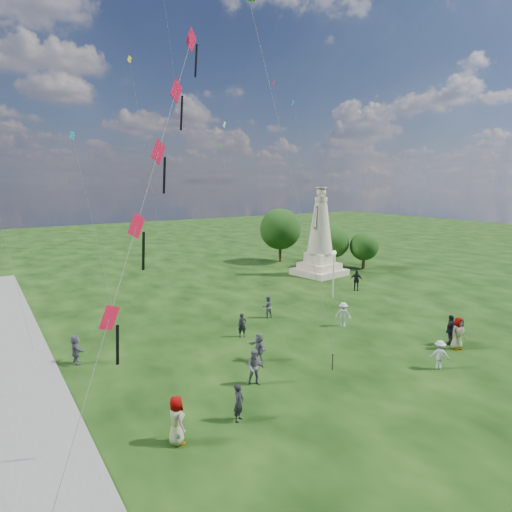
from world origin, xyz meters
TOP-DOWN VIEW (x-y plane):
  - statue at (15.56, 20.89)m, footprint 5.03×5.03m
  - lamppost at (10.44, 13.42)m, footprint 0.38×0.38m
  - tree_row at (18.04, 26.26)m, footprint 9.38×12.76m
  - person_0 at (-6.09, 1.60)m, footprint 0.70×0.65m
  - person_1 at (-3.79, 3.83)m, footprint 1.03×0.93m
  - person_2 at (5.31, 0.02)m, footprint 1.07×1.10m
  - person_3 at (8.92, 1.68)m, footprint 1.16×0.70m
  - person_4 at (8.65, 1.05)m, footprint 1.03×0.73m
  - person_5 at (-10.53, 11.27)m, footprint 0.79×1.57m
  - person_6 at (-0.88, 9.76)m, footprint 0.64×0.51m
  - person_7 at (2.69, 12.07)m, footprint 0.89×0.67m
  - person_8 at (5.91, 7.68)m, footprint 1.19×1.10m
  - person_9 at (13.92, 14.09)m, footprint 1.16×1.21m
  - person_10 at (-8.85, 1.55)m, footprint 0.60×0.94m
  - person_11 at (-2.08, 6.09)m, footprint 0.68×1.49m
  - red_kite_train at (-8.06, 4.58)m, footprint 9.18×9.35m
  - small_kites at (2.83, 23.35)m, footprint 27.81×16.07m

SIDE VIEW (x-z plane):
  - person_6 at x=-0.88m, z-range 0.00..1.54m
  - person_2 at x=5.31m, z-range 0.00..1.56m
  - person_11 at x=-2.08m, z-range 0.00..1.58m
  - person_0 at x=-6.09m, z-range 0.00..1.61m
  - person_7 at x=2.69m, z-range 0.00..1.63m
  - person_5 at x=-10.53m, z-range 0.00..1.64m
  - person_8 at x=5.91m, z-range 0.00..1.67m
  - person_1 at x=-3.79m, z-range 0.00..1.80m
  - person_3 at x=8.92m, z-range 0.00..1.88m
  - person_10 at x=-8.85m, z-range 0.00..1.89m
  - person_9 at x=13.92m, z-range 0.00..1.90m
  - person_4 at x=8.65m, z-range 0.00..1.93m
  - lamppost at x=10.44m, z-range 0.90..4.96m
  - statue at x=15.56m, z-range -1.13..8.08m
  - tree_row at x=18.04m, z-range 0.28..6.83m
  - red_kite_train at x=-8.06m, z-range 2.00..19.08m
  - small_kites at x=2.83m, z-range -0.36..28.18m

